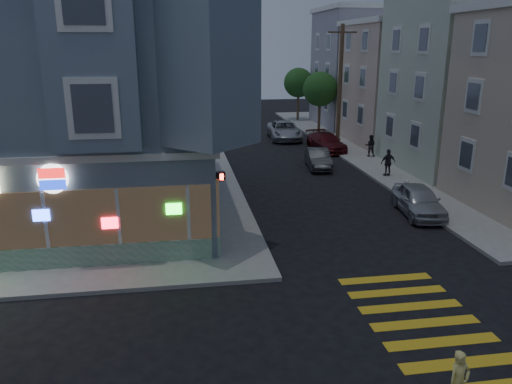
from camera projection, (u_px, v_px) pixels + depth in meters
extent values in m
plane|color=black|center=(195.00, 320.00, 14.40)|extent=(120.00, 120.00, 0.00)
cube|color=gray|center=(474.00, 144.00, 39.61)|extent=(24.00, 42.00, 0.15)
cube|color=slate|center=(46.00, 91.00, 22.33)|extent=(14.00, 14.00, 11.00)
cube|color=silver|center=(50.00, 128.00, 22.80)|extent=(14.30, 14.30, 0.25)
cube|color=#196B33|center=(14.00, 260.00, 17.10)|extent=(13.60, 0.12, 0.80)
cube|color=#382B1E|center=(8.00, 222.00, 16.70)|extent=(13.60, 0.10, 2.00)
cylinder|color=white|center=(53.00, 179.00, 16.45)|extent=(1.00, 0.12, 1.00)
cube|color=beige|center=(497.00, 83.00, 30.95)|extent=(12.00, 8.60, 10.50)
cube|color=#BFA794|center=(427.00, 84.00, 39.69)|extent=(12.00, 8.60, 9.00)
cube|color=gray|center=(382.00, 69.00, 48.01)|extent=(12.00, 8.60, 10.50)
cylinder|color=#4C3826|center=(340.00, 86.00, 37.62)|extent=(0.30, 0.30, 9.00)
cube|color=#4C3826|center=(342.00, 32.00, 36.52)|extent=(2.20, 0.12, 0.12)
cylinder|color=#4C3826|center=(319.00, 114.00, 44.16)|extent=(0.24, 0.24, 3.20)
sphere|color=#204719|center=(320.00, 89.00, 43.53)|extent=(3.00, 3.00, 3.00)
cylinder|color=#4C3826|center=(298.00, 104.00, 51.74)|extent=(0.24, 0.24, 3.20)
sphere|color=#204719|center=(298.00, 83.00, 51.12)|extent=(3.00, 3.00, 3.00)
imported|color=#D2CC6B|center=(459.00, 381.00, 10.69)|extent=(0.57, 0.42, 1.41)
imported|color=black|center=(370.00, 146.00, 34.80)|extent=(0.88, 0.79, 1.50)
imported|color=#26242C|center=(388.00, 163.00, 29.53)|extent=(0.97, 0.48, 1.61)
imported|color=#AEB1B6|center=(419.00, 200.00, 23.20)|extent=(2.16, 4.27, 1.39)
imported|color=#36383B|center=(318.00, 159.00, 32.06)|extent=(1.76, 3.94, 1.25)
imported|color=#551319|center=(326.00, 142.00, 37.29)|extent=(2.37, 4.77, 1.33)
imported|color=#A9AEB4|center=(284.00, 130.00, 41.88)|extent=(2.80, 5.55, 1.51)
cylinder|color=black|center=(213.00, 182.00, 18.51)|extent=(0.17, 0.17, 5.20)
cube|color=black|center=(212.00, 129.00, 17.72)|extent=(0.42, 0.40, 1.09)
sphere|color=black|center=(212.00, 120.00, 17.46)|extent=(0.21, 0.21, 0.21)
sphere|color=black|center=(212.00, 129.00, 17.56)|extent=(0.21, 0.21, 0.21)
sphere|color=#19F23F|center=(213.00, 139.00, 17.66)|extent=(0.21, 0.21, 0.21)
cube|color=black|center=(220.00, 176.00, 18.29)|extent=(0.39, 0.33, 0.33)
cube|color=#FF2614|center=(220.00, 177.00, 18.19)|extent=(0.23, 0.02, 0.23)
cylinder|color=silver|center=(406.00, 189.00, 26.00)|extent=(0.24, 0.24, 0.60)
sphere|color=silver|center=(407.00, 182.00, 25.90)|extent=(0.26, 0.26, 0.26)
cylinder|color=silver|center=(406.00, 188.00, 25.98)|extent=(0.45, 0.12, 0.12)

